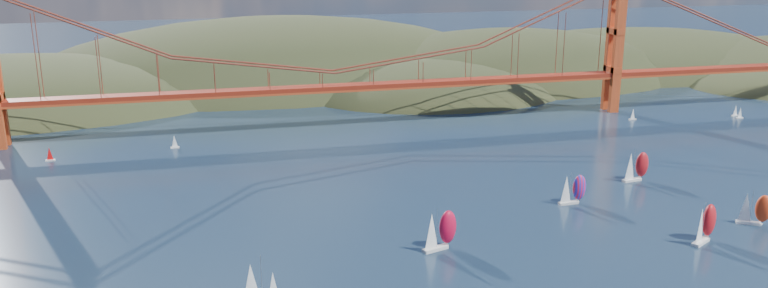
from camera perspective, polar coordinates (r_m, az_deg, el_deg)
The scene contains 12 objects.
headlands at distance 400.53m, azimuth 0.09°, elevation 3.33°, with size 725.00×225.00×96.00m.
bridge at distance 288.36m, azimuth -4.22°, elevation 7.50°, with size 552.00×12.00×55.00m.
racer_0 at distance 179.96m, azimuth 4.24°, elevation -6.53°, with size 9.57×6.02×10.70m.
racer_1 at distance 199.49m, azimuth 23.24°, elevation -5.57°, with size 9.32×7.31×10.59m.
racer_2 at distance 217.21m, azimuth 26.37°, elevation -4.41°, with size 8.29×6.39×9.39m.
racer_3 at distance 241.40m, azimuth 18.64°, elevation -1.59°, with size 8.94×4.34×10.07m.
racer_rwb at distance 216.00m, azimuth 14.16°, elevation -3.32°, with size 8.23×3.49×9.36m.
distant_boat_2 at distance 273.21m, azimuth -24.12°, elevation -0.71°, with size 3.00×2.00×4.70m.
distant_boat_3 at distance 274.53m, azimuth -15.67°, elevation 0.17°, with size 3.00×2.00×4.70m.
distant_boat_4 at distance 321.55m, azimuth 18.44°, elevation 2.17°, with size 3.00×2.00×4.70m.
distant_boat_5 at distance 340.58m, azimuth 25.50°, elevation 2.16°, with size 3.00×2.00×4.70m.
distant_boat_6 at distance 344.13m, azimuth 25.21°, elevation 2.32°, with size 3.00×2.00×4.70m.
Camera 1 is at (-49.85, -101.42, 72.79)m, focal length 35.00 mm.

